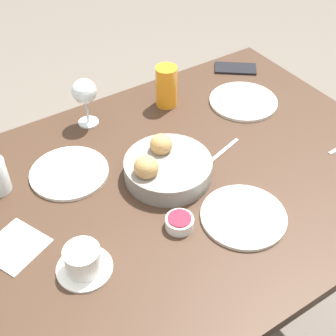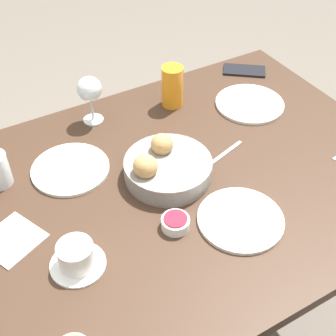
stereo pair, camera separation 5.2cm
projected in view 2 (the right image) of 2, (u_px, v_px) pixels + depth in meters
name	position (u px, v px, depth m)	size (l,w,h in m)	color
ground_plane	(185.00, 317.00, 1.81)	(10.00, 10.00, 0.00)	#6B6056
dining_table	(191.00, 201.00, 1.37)	(1.22, 0.94, 0.76)	#3D281C
bread_basket	(166.00, 167.00, 1.27)	(0.24, 0.24, 0.11)	gray
plate_near_left	(250.00, 104.00, 1.54)	(0.23, 0.23, 0.01)	silver
plate_near_right	(70.00, 169.00, 1.31)	(0.22, 0.22, 0.01)	silver
plate_far_center	(241.00, 219.00, 1.17)	(0.22, 0.22, 0.01)	silver
juice_glass	(172.00, 86.00, 1.50)	(0.07, 0.07, 0.14)	orange
wine_glass	(90.00, 90.00, 1.41)	(0.08, 0.08, 0.16)	silver
coffee_cup	(76.00, 257.00, 1.05)	(0.13, 0.13, 0.07)	white
jam_bowl_berry	(175.00, 223.00, 1.15)	(0.07, 0.07, 0.03)	white
spoon_coffee	(227.00, 152.00, 1.37)	(0.13, 0.05, 0.00)	#B7B7BC
napkin	(12.00, 240.00, 1.13)	(0.17, 0.17, 0.00)	white
cell_phone	(244.00, 70.00, 1.70)	(0.16, 0.15, 0.01)	black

